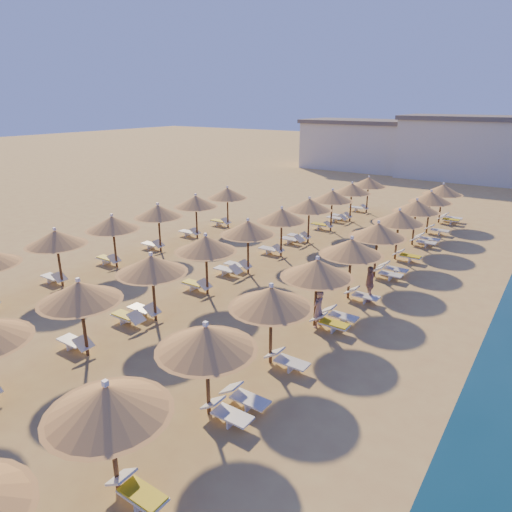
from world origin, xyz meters
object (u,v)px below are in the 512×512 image
Objects in this scene: parasol_row_east at (351,248)px; beachgoer_a at (318,309)px; beachgoer_c at (369,284)px; parasol_row_west at (248,229)px.

parasol_row_east is 3.86m from beachgoer_a.
beachgoer_a is at bearing -87.60° from parasol_row_east.
beachgoer_a is 3.78m from beachgoer_c.
beachgoer_a is at bearing -29.78° from parasol_row_west.
parasol_row_west is at bearing -113.44° from beachgoer_a.
beachgoer_c is (6.82, 0.24, -1.66)m from parasol_row_west.
parasol_row_east is 22.83× the size of beachgoer_a.
parasol_row_east is 21.52× the size of beachgoer_c.
parasol_row_east and parasol_row_west have the same top height.
parasol_row_east reaches higher than beachgoer_c.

